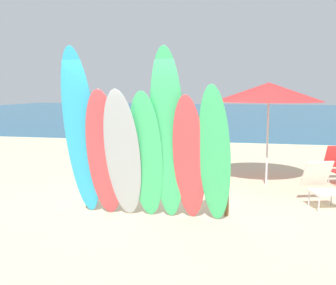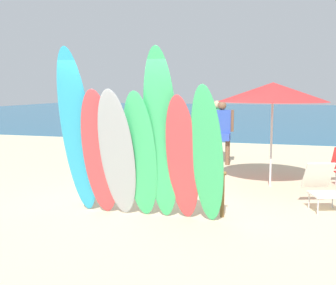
# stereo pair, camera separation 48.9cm
# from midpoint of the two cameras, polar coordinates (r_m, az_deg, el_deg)

# --- Properties ---
(ground) EXTENTS (60.00, 60.00, 0.00)m
(ground) POSITION_cam_midpoint_polar(r_m,az_deg,el_deg) (20.87, 10.42, 1.51)
(ground) COLOR beige
(ocean_water) EXTENTS (60.00, 40.00, 0.02)m
(ocean_water) POSITION_cam_midpoint_polar(r_m,az_deg,el_deg) (36.28, 12.77, 3.89)
(ocean_water) COLOR #235B7F
(ocean_water) RESTS_ON ground
(surfboard_rack) EXTENTS (2.56, 0.07, 0.76)m
(surfboard_rack) POSITION_cam_midpoint_polar(r_m,az_deg,el_deg) (7.11, -0.39, -4.85)
(surfboard_rack) COLOR brown
(surfboard_rack) RESTS_ON ground
(surfboard_teal_0) EXTENTS (0.55, 0.78, 2.72)m
(surfboard_teal_0) POSITION_cam_midpoint_polar(r_m,az_deg,el_deg) (6.87, -10.24, 1.23)
(surfboard_teal_0) COLOR #289EC6
(surfboard_teal_0) RESTS_ON ground
(surfboard_red_1) EXTENTS (0.62, 0.70, 2.08)m
(surfboard_red_1) POSITION_cam_midpoint_polar(r_m,az_deg,el_deg) (6.77, -7.22, -1.52)
(surfboard_red_1) COLOR #D13D42
(surfboard_red_1) RESTS_ON ground
(surfboard_grey_2) EXTENTS (0.58, 0.76, 2.09)m
(surfboard_grey_2) POSITION_cam_midpoint_polar(r_m,az_deg,el_deg) (6.62, -4.82, -1.67)
(surfboard_grey_2) COLOR #999EA3
(surfboard_grey_2) RESTS_ON ground
(surfboard_green_3) EXTENTS (0.53, 0.60, 2.06)m
(surfboard_green_3) POSITION_cam_midpoint_polar(r_m,az_deg,el_deg) (6.58, -1.66, -1.84)
(surfboard_green_3) COLOR #38B266
(surfboard_green_3) RESTS_ON ground
(surfboard_green_4) EXTENTS (0.55, 0.69, 2.70)m
(surfboard_green_4) POSITION_cam_midpoint_polar(r_m,az_deg,el_deg) (6.42, 1.26, 0.84)
(surfboard_green_4) COLOR #38B266
(surfboard_green_4) RESTS_ON ground
(surfboard_red_5) EXTENTS (0.52, 0.73, 2.00)m
(surfboard_red_5) POSITION_cam_midpoint_polar(r_m,az_deg,el_deg) (6.40, 4.16, -2.35)
(surfboard_red_5) COLOR #D13D42
(surfboard_red_5) RESTS_ON ground
(surfboard_green_6) EXTENTS (0.54, 0.74, 2.15)m
(surfboard_green_6) POSITION_cam_midpoint_polar(r_m,az_deg,el_deg) (6.27, 7.59, -1.92)
(surfboard_green_6) COLOR #38B266
(surfboard_green_6) RESTS_ON ground
(beachgoer_near_rack) EXTENTS (0.49, 0.50, 1.73)m
(beachgoer_near_rack) POSITION_cam_midpoint_polar(r_m,az_deg,el_deg) (12.58, 7.73, 2.34)
(beachgoer_near_rack) COLOR tan
(beachgoer_near_rack) RESTS_ON ground
(beachgoer_midbeach) EXTENTS (0.62, 0.37, 1.74)m
(beachgoer_midbeach) POSITION_cam_midpoint_polar(r_m,az_deg,el_deg) (11.49, 8.51, 1.90)
(beachgoer_midbeach) COLOR brown
(beachgoer_midbeach) RESTS_ON ground
(beach_chair_red) EXTENTS (0.71, 0.86, 0.80)m
(beach_chair_red) POSITION_cam_midpoint_polar(r_m,az_deg,el_deg) (7.87, 21.81, -5.32)
(beach_chair_red) COLOR #B7B7BC
(beach_chair_red) RESTS_ON ground
(beach_umbrella) EXTENTS (2.28, 2.28, 2.20)m
(beach_umbrella) POSITION_cam_midpoint_polar(r_m,az_deg,el_deg) (9.10, 15.56, 6.61)
(beach_umbrella) COLOR silver
(beach_umbrella) RESTS_ON ground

